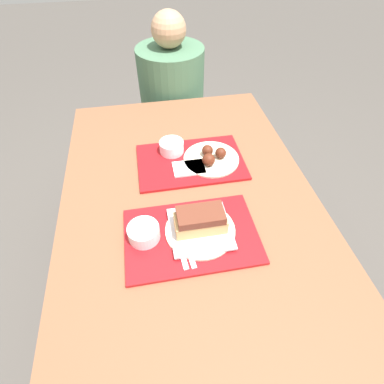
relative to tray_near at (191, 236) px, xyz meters
The scene contains 14 objects.
ground_plane 0.79m from the tray_near, 82.56° to the left, with size 12.00×12.00×0.00m, color #4C4742.
picnic_table 0.22m from the tray_near, 82.56° to the left, with size 0.94×1.41×0.76m.
picnic_bench_far 1.18m from the tray_near, 88.74° to the left, with size 0.90×0.28×0.43m.
tray_near is the anchor object (origin of this frame).
tray_far 0.37m from the tray_near, 80.32° to the left, with size 0.44×0.29×0.01m.
bowl_coleslaw_near 0.16m from the tray_near, behind, with size 0.10×0.10×0.05m.
brisket_sandwich_plate 0.05m from the tray_near, 19.27° to the left, with size 0.23×0.23×0.09m.
plastic_fork_near 0.06m from the tray_near, 138.54° to the right, with size 0.03×0.17×0.00m.
plastic_knife_near 0.05m from the tray_near, 119.87° to the right, with size 0.04×0.17×0.00m.
condiment_packet 0.07m from the tray_near, 100.39° to the left, with size 0.04×0.03×0.01m.
bowl_coleslaw_far 0.44m from the tray_near, 90.81° to the left, with size 0.10×0.10×0.05m.
wings_plate_far 0.39m from the tray_near, 67.59° to the left, with size 0.23×0.23×0.06m.
napkin_far 0.32m from the tray_near, 81.72° to the left, with size 0.13×0.09×0.01m.
person_seated_across 1.12m from the tray_near, 86.00° to the left, with size 0.38×0.38×0.70m.
Camera 1 is at (-0.12, -0.76, 1.58)m, focal length 28.00 mm.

